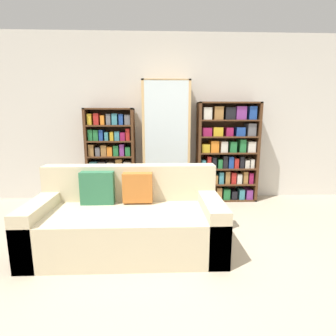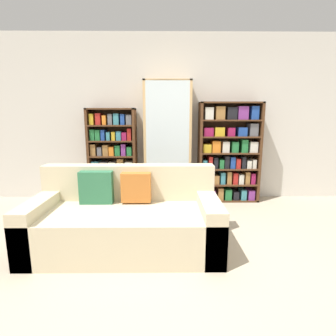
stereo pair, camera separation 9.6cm
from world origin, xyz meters
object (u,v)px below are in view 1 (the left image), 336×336
object	(u,v)px
bookshelf_right	(227,153)
display_cabinet	(166,143)
couch	(128,221)
wine_bottle	(207,201)
bookshelf_left	(111,157)

from	to	relation	value
bookshelf_right	display_cabinet	bearing A→B (deg)	-179.13
couch	display_cabinet	distance (m)	1.79
wine_bottle	couch	bearing A→B (deg)	-134.26
couch	display_cabinet	xyz separation A→B (m)	(0.46, 1.59, 0.67)
display_cabinet	bookshelf_right	size ratio (longest dim) A/B	1.20
couch	wine_bottle	size ratio (longest dim) A/B	5.42
couch	wine_bottle	bearing A→B (deg)	45.74
couch	display_cabinet	bearing A→B (deg)	73.90
bookshelf_left	display_cabinet	world-z (taller)	display_cabinet
bookshelf_left	display_cabinet	bearing A→B (deg)	-0.96
couch	bookshelf_right	size ratio (longest dim) A/B	1.21
couch	bookshelf_right	world-z (taller)	bookshelf_right
display_cabinet	bookshelf_right	world-z (taller)	display_cabinet
wine_bottle	bookshelf_right	bearing A→B (deg)	52.10
bookshelf_right	couch	bearing A→B (deg)	-132.36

